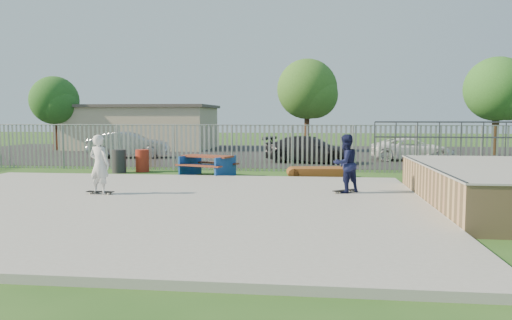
# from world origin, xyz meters

# --- Properties ---
(ground) EXTENTS (120.00, 120.00, 0.00)m
(ground) POSITION_xyz_m (0.00, 0.00, 0.00)
(ground) COLOR #28521C
(ground) RESTS_ON ground
(concrete_slab) EXTENTS (15.00, 12.00, 0.15)m
(concrete_slab) POSITION_xyz_m (0.00, 0.00, 0.07)
(concrete_slab) COLOR #989893
(concrete_slab) RESTS_ON ground
(quarter_pipe) EXTENTS (5.50, 7.05, 2.19)m
(quarter_pipe) POSITION_xyz_m (9.50, 1.04, 0.56)
(quarter_pipe) COLOR tan
(quarter_pipe) RESTS_ON ground
(fence) EXTENTS (26.04, 16.02, 2.00)m
(fence) POSITION_xyz_m (1.00, 4.59, 1.00)
(fence) COLOR gray
(fence) RESTS_ON ground
(picnic_table) EXTENTS (2.43, 2.22, 0.84)m
(picnic_table) POSITION_xyz_m (0.38, 6.85, 0.43)
(picnic_table) COLOR brown
(picnic_table) RESTS_ON ground
(funbox) EXTENTS (2.16, 1.27, 0.41)m
(funbox) POSITION_xyz_m (4.76, 6.81, 0.20)
(funbox) COLOR brown
(funbox) RESTS_ON ground
(trash_bin_red) EXTENTS (0.57, 0.57, 0.95)m
(trash_bin_red) POSITION_xyz_m (-2.76, 8.17, 0.48)
(trash_bin_red) COLOR maroon
(trash_bin_red) RESTS_ON ground
(trash_bin_grey) EXTENTS (0.59, 0.59, 0.98)m
(trash_bin_grey) POSITION_xyz_m (-3.60, 7.65, 0.49)
(trash_bin_grey) COLOR #262628
(trash_bin_grey) RESTS_ON ground
(parking_lot) EXTENTS (40.00, 18.00, 0.02)m
(parking_lot) POSITION_xyz_m (0.00, 19.00, 0.01)
(parking_lot) COLOR black
(parking_lot) RESTS_ON ground
(car_silver) EXTENTS (4.66, 2.23, 1.47)m
(car_silver) POSITION_xyz_m (-5.90, 14.86, 0.76)
(car_silver) COLOR #A8A8AD
(car_silver) RESTS_ON parking_lot
(car_dark) EXTENTS (4.96, 2.84, 1.35)m
(car_dark) POSITION_xyz_m (4.35, 13.04, 0.70)
(car_dark) COLOR black
(car_dark) RESTS_ON parking_lot
(car_white) EXTENTS (4.41, 2.16, 1.21)m
(car_white) POSITION_xyz_m (9.77, 15.07, 0.62)
(car_white) COLOR white
(car_white) RESTS_ON parking_lot
(building) EXTENTS (10.40, 6.40, 3.20)m
(building) POSITION_xyz_m (-8.00, 23.00, 1.61)
(building) COLOR #BFB392
(building) RESTS_ON ground
(tree_left) EXTENTS (3.34, 3.34, 5.16)m
(tree_left) POSITION_xyz_m (-13.43, 20.54, 3.47)
(tree_left) COLOR #46261C
(tree_left) RESTS_ON ground
(tree_mid) EXTENTS (4.03, 4.03, 6.23)m
(tree_mid) POSITION_xyz_m (4.04, 21.49, 4.19)
(tree_mid) COLOR #412A1A
(tree_mid) RESTS_ON ground
(tree_right) EXTENTS (3.86, 3.86, 5.95)m
(tree_right) POSITION_xyz_m (15.46, 19.35, 4.00)
(tree_right) COLOR #3C2C18
(tree_right) RESTS_ON ground
(skateboard_a) EXTENTS (0.75, 0.65, 0.08)m
(skateboard_a) POSITION_xyz_m (5.48, 2.23, 0.19)
(skateboard_a) COLOR black
(skateboard_a) RESTS_ON concrete_slab
(skateboard_b) EXTENTS (0.81, 0.26, 0.08)m
(skateboard_b) POSITION_xyz_m (-1.52, 1.13, 0.19)
(skateboard_b) COLOR black
(skateboard_b) RESTS_ON concrete_slab
(skater_navy) EXTENTS (1.05, 1.02, 1.70)m
(skater_navy) POSITION_xyz_m (5.48, 2.23, 1.00)
(skater_navy) COLOR #121639
(skater_navy) RESTS_ON concrete_slab
(skater_white) EXTENTS (0.70, 0.55, 1.70)m
(skater_white) POSITION_xyz_m (-1.52, 1.13, 1.00)
(skater_white) COLOR silver
(skater_white) RESTS_ON concrete_slab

